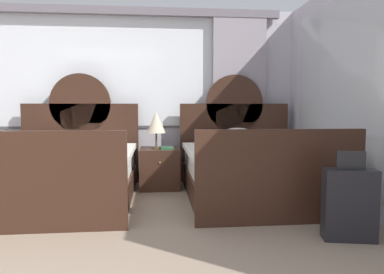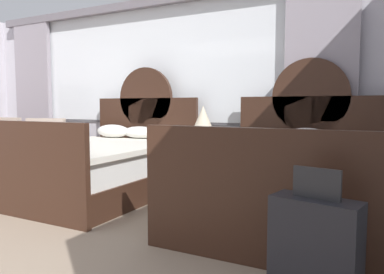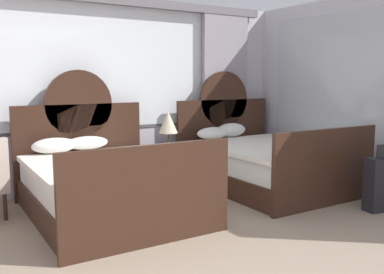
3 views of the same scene
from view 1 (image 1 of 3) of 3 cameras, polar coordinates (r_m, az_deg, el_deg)
name	(u,v)px [view 1 (image 1 of 3)]	position (r m, az deg, el deg)	size (l,w,h in m)	color
wall_back_window	(80,89)	(5.84, -17.47, 7.29)	(6.77, 0.22, 2.70)	silver
wall_right_mirror	(377,90)	(4.11, 27.49, 6.71)	(0.08, 4.59, 2.70)	silver
bed_near_window	(64,173)	(4.71, -19.73, -5.37)	(1.72, 2.20, 1.67)	#382116
bed_near_mirror	(250,169)	(4.73, 9.34, -5.10)	(1.72, 2.20, 1.67)	#382116
nightstand_between_beds	(160,168)	(5.19, -5.17, -4.97)	(0.56, 0.59, 0.58)	#382116
table_lamp_on_nightstand	(156,123)	(5.13, -5.75, 2.31)	(0.27, 0.27, 0.53)	brown
book_on_nightstand	(167,148)	(5.04, -4.01, -1.77)	(0.18, 0.26, 0.03)	#285133
suitcase_on_floor	(349,204)	(3.49, 23.87, -9.79)	(0.47, 0.28, 0.79)	black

